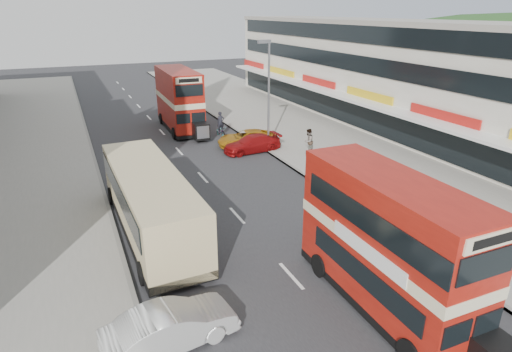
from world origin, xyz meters
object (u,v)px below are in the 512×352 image
car_left_front (171,327)px  pedestrian_near (308,141)px  cyclist (221,128)px  car_right_a (252,144)px  coach (150,200)px  street_lamp (268,87)px  bus_main (388,244)px  car_right_b (247,139)px  bus_second (179,100)px

car_left_front → pedestrian_near: pedestrian_near is taller
car_left_front → cyclist: bearing=-31.1°
car_right_a → pedestrian_near: bearing=53.1°
coach → street_lamp: bearing=40.8°
pedestrian_near → cyclist: 8.54m
bus_main → coach: (-6.57, 8.95, -0.83)m
car_right_a → car_right_b: (0.20, 1.40, 0.01)m
street_lamp → bus_main: street_lamp is taller
bus_second → coach: size_ratio=0.85×
cyclist → street_lamp: bearing=-70.6°
bus_main → car_left_front: bearing=-7.4°
car_right_b → pedestrian_near: pedestrian_near is taller
cyclist → coach: bearing=-126.8°
car_right_a → car_right_b: bearing=169.5°
car_right_a → bus_main: bearing=-11.1°
car_right_a → street_lamp: bearing=102.9°
car_right_b → bus_main: bearing=-1.4°
bus_second → car_right_a: 9.51m
bus_main → car_left_front: (-7.53, 1.06, -1.81)m
street_lamp → coach: size_ratio=0.74×
pedestrian_near → cyclist: (-4.19, 7.43, -0.34)m
street_lamp → car_right_a: (-1.48, -0.40, -4.14)m
street_lamp → cyclist: bearing=115.3°
car_left_front → car_right_a: car_left_front is taller
bus_main → car_right_b: bus_main is taller
coach → cyclist: size_ratio=5.14×
bus_second → car_right_b: bus_second is taller
bus_second → cyclist: bearing=125.8°
street_lamp → cyclist: size_ratio=3.82×
car_left_front → car_right_a: size_ratio=0.97×
car_right_b → car_right_a: bearing=-0.9°
street_lamp → car_right_b: size_ratio=1.74×
car_left_front → car_right_b: (10.60, 18.81, -0.06)m
street_lamp → cyclist: (-2.19, 4.63, -4.04)m
car_left_front → cyclist: 24.44m
street_lamp → car_left_front: (-11.87, -17.81, -4.08)m
car_right_b → pedestrian_near: size_ratio=2.49×
car_left_front → cyclist: size_ratio=2.03×
car_right_b → pedestrian_near: bearing=48.1°
bus_second → coach: bus_second is taller
street_lamp → bus_second: 9.77m
bus_second → car_right_a: bearing=111.8°
bus_main → car_left_front: bus_main is taller
bus_main → pedestrian_near: (6.35, 16.07, -1.43)m
bus_second → cyclist: bus_second is taller
coach → car_right_b: bearing=47.1°
coach → pedestrian_near: 14.76m
bus_main → cyclist: (2.15, 23.50, -1.78)m
bus_second → coach: (-6.20, -18.23, -1.00)m
coach → car_right_b: 14.60m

